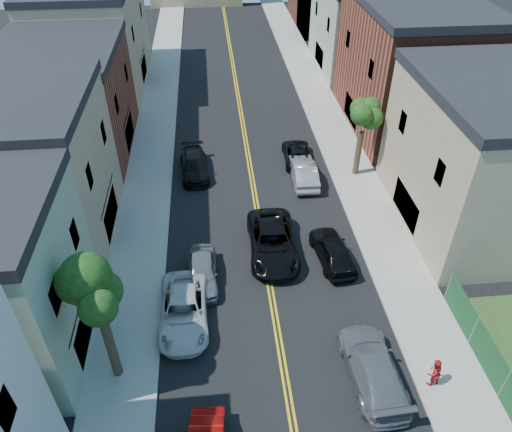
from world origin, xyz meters
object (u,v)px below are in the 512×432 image
object	(u,v)px
grey_car_left	(202,272)
grey_car_right	(373,368)
black_suv_lane	(273,242)
black_car_left	(194,165)
pedestrian_right	(434,372)
silver_car_right	(304,172)
white_pickup	(184,310)
black_car_right	(333,250)
dark_car_right_far	(297,153)

from	to	relation	value
grey_car_left	grey_car_right	world-z (taller)	grey_car_right
grey_car_right	black_suv_lane	distance (m)	9.92
black_car_left	grey_car_right	world-z (taller)	grey_car_right
black_car_left	pedestrian_right	distance (m)	22.27
silver_car_right	pedestrian_right	distance (m)	17.83
black_car_left	black_suv_lane	xyz separation A→B (m)	(4.77, -9.51, 0.13)
white_pickup	black_car_right	bearing A→B (deg)	23.55
white_pickup	dark_car_right_far	bearing A→B (deg)	61.16
pedestrian_right	black_car_left	bearing A→B (deg)	-76.87
white_pickup	black_car_left	distance (m)	14.38
pedestrian_right	black_suv_lane	bearing A→B (deg)	-74.25
white_pickup	pedestrian_right	xyz separation A→B (m)	(11.51, -5.01, 0.18)
grey_car_left	pedestrian_right	distance (m)	13.09
grey_car_right	black_suv_lane	bearing A→B (deg)	-71.08
grey_car_left	silver_car_right	world-z (taller)	silver_car_right
grey_car_left	black_car_left	size ratio (longest dim) A/B	0.86
grey_car_left	pedestrian_right	size ratio (longest dim) A/B	2.69
white_pickup	pedestrian_right	world-z (taller)	pedestrian_right
black_car_right	pedestrian_right	bearing A→B (deg)	100.49
silver_car_right	pedestrian_right	xyz separation A→B (m)	(2.90, -17.59, 0.15)
black_car_right	grey_car_left	bearing A→B (deg)	0.82
grey_car_left	black_suv_lane	world-z (taller)	black_suv_lane
white_pickup	grey_car_right	size ratio (longest dim) A/B	0.99
black_car_right	black_suv_lane	bearing A→B (deg)	-23.10
white_pickup	black_car_left	xyz separation A→B (m)	(0.53, 14.37, -0.04)
grey_car_left	white_pickup	bearing A→B (deg)	-109.83
black_car_left	black_car_right	xyz separation A→B (m)	(8.29, -10.57, 0.06)
black_car_right	pedestrian_right	world-z (taller)	pedestrian_right
black_suv_lane	dark_car_right_far	bearing A→B (deg)	74.03
black_car_left	dark_car_right_far	bearing A→B (deg)	4.28
black_car_left	black_suv_lane	bearing A→B (deg)	-67.24
black_suv_lane	pedestrian_right	size ratio (longest dim) A/B	3.85
grey_car_right	pedestrian_right	size ratio (longest dim) A/B	3.48
white_pickup	black_suv_lane	world-z (taller)	black_suv_lane
grey_car_right	black_car_right	bearing A→B (deg)	-91.83
dark_car_right_far	pedestrian_right	xyz separation A→B (m)	(2.87, -20.54, 0.31)
grey_car_right	silver_car_right	bearing A→B (deg)	-91.16
pedestrian_right	grey_car_left	bearing A→B (deg)	-53.07
white_pickup	black_car_right	xyz separation A→B (m)	(8.83, 3.81, 0.02)
black_suv_lane	grey_car_left	bearing A→B (deg)	-153.19
grey_car_right	black_suv_lane	world-z (taller)	black_suv_lane
white_pickup	grey_car_left	world-z (taller)	white_pickup
black_car_right	dark_car_right_far	world-z (taller)	black_car_right
black_car_right	black_suv_lane	world-z (taller)	black_suv_lane
white_pickup	black_car_right	size ratio (longest dim) A/B	1.19
dark_car_right_far	pedestrian_right	world-z (taller)	pedestrian_right
grey_car_right	black_suv_lane	xyz separation A→B (m)	(-3.54, 9.27, 0.05)
pedestrian_right	dark_car_right_far	bearing A→B (deg)	-98.43
black_car_right	black_suv_lane	xyz separation A→B (m)	(-3.52, 1.05, 0.07)
grey_car_right	dark_car_right_far	world-z (taller)	grey_car_right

